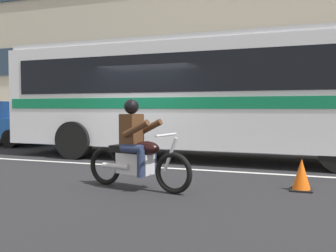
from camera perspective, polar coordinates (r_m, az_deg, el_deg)
The scene contains 7 objects.
ground_plane at distance 9.71m, azimuth -4.12°, elevation -5.58°, with size 60.00×60.00×0.00m, color black.
sidewalk_curb at distance 14.49m, azimuth 3.94°, elevation -2.50°, with size 28.00×3.80×0.15m, color #A39E93.
lane_center_stripe at distance 9.16m, azimuth -5.62°, elevation -6.06°, with size 26.60×0.14×0.01m, color silver.
office_building_facade at distance 17.12m, azimuth 6.13°, elevation 16.35°, with size 28.00×0.89×10.84m.
transit_bus at distance 10.27m, azimuth 6.50°, elevation 5.41°, with size 11.54×2.85×3.22m.
motorcycle_with_rider at distance 6.54m, azimuth -4.81°, elevation -3.88°, with size 2.12×0.72×1.56m.
traffic_cone at distance 6.83m, azimuth 19.63°, elevation -7.12°, with size 0.36×0.36×0.55m.
Camera 1 is at (3.83, -8.81, 1.42)m, focal length 40.10 mm.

